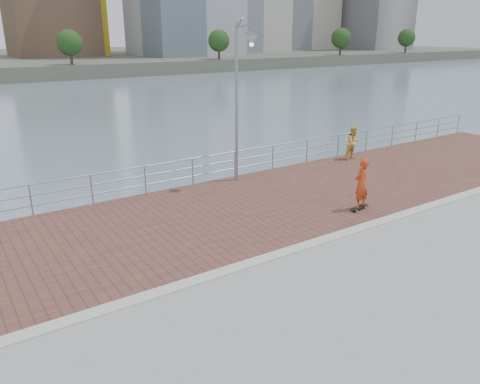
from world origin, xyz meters
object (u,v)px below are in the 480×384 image
guardrail (169,172)px  street_lamp (243,75)px  bystander (353,143)px  skateboarder (361,183)px

guardrail → street_lamp: street_lamp is taller
street_lamp → bystander: bearing=1.0°
street_lamp → skateboarder: (1.67, -4.85, -3.37)m
guardrail → street_lamp: bearing=-18.4°
skateboarder → guardrail: bearing=-62.4°
skateboarder → bystander: size_ratio=1.09×
bystander → skateboarder: bearing=-132.3°
guardrail → skateboarder: bearing=-52.1°
guardrail → skateboarder: (4.51, -5.79, 0.30)m
bystander → guardrail: bearing=177.3°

